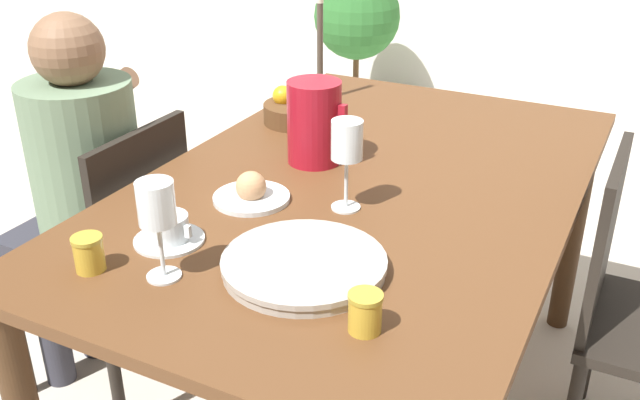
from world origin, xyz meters
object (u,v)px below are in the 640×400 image
(jam_jar_amber, at_px, (365,311))
(potted_plant, at_px, (357,24))
(serving_tray, at_px, (304,265))
(bread_plate, at_px, (251,192))
(chair_person_side, at_px, (117,256))
(wine_glass_juice, at_px, (157,209))
(candlestick_tall, at_px, (320,57))
(jam_jar_red, at_px, (89,252))
(fruit_bowl, at_px, (296,110))
(red_pitcher, at_px, (314,122))
(wine_glass_water, at_px, (347,144))
(person_seated, at_px, (81,183))
(teacup_near_person, at_px, (168,231))

(jam_jar_amber, xyz_separation_m, potted_plant, (-1.37, 3.04, -0.24))
(serving_tray, height_order, bread_plate, bread_plate)
(chair_person_side, xyz_separation_m, jam_jar_amber, (0.95, -0.40, 0.36))
(wine_glass_juice, distance_m, candlestick_tall, 1.13)
(jam_jar_red, bearing_deg, fruit_bowl, 92.83)
(chair_person_side, relative_size, fruit_bowl, 4.43)
(chair_person_side, distance_m, red_pitcher, 0.72)
(potted_plant, bearing_deg, wine_glass_juice, -72.61)
(serving_tray, height_order, jam_jar_amber, jam_jar_amber)
(wine_glass_water, distance_m, wine_glass_juice, 0.47)
(jam_jar_red, height_order, candlestick_tall, candlestick_tall)
(chair_person_side, relative_size, person_seated, 0.75)
(bread_plate, bearing_deg, potted_plant, 109.06)
(wine_glass_water, relative_size, jam_jar_amber, 2.91)
(red_pitcher, relative_size, bread_plate, 1.20)
(red_pitcher, distance_m, teacup_near_person, 0.54)
(teacup_near_person, relative_size, jam_jar_red, 2.03)
(red_pitcher, bearing_deg, chair_person_side, -156.92)
(red_pitcher, distance_m, wine_glass_juice, 0.64)
(potted_plant, bearing_deg, person_seated, -82.72)
(jam_jar_amber, xyz_separation_m, candlestick_tall, (-0.64, 1.09, 0.11))
(chair_person_side, height_order, jam_jar_amber, chair_person_side)
(potted_plant, bearing_deg, fruit_bowl, -70.57)
(wine_glass_juice, relative_size, serving_tray, 0.62)
(wine_glass_juice, height_order, potted_plant, wine_glass_juice)
(chair_person_side, height_order, wine_glass_juice, wine_glass_juice)
(chair_person_side, relative_size, red_pitcher, 3.98)
(jam_jar_red, bearing_deg, potted_plant, 104.68)
(wine_glass_water, height_order, jam_jar_amber, wine_glass_water)
(red_pitcher, height_order, serving_tray, red_pitcher)
(jam_jar_red, bearing_deg, serving_tray, 25.95)
(bread_plate, distance_m, jam_jar_red, 0.43)
(candlestick_tall, xyz_separation_m, potted_plant, (-0.74, 1.95, -0.35))
(jam_jar_amber, bearing_deg, wine_glass_water, 118.93)
(serving_tray, bearing_deg, jam_jar_amber, -33.67)
(chair_person_side, relative_size, bread_plate, 4.76)
(person_seated, bearing_deg, serving_tray, -107.18)
(wine_glass_juice, height_order, serving_tray, wine_glass_juice)
(potted_plant, bearing_deg, wine_glass_water, -66.44)
(serving_tray, xyz_separation_m, jam_jar_red, (-0.38, -0.18, 0.03))
(bread_plate, bearing_deg, fruit_bowl, 107.50)
(wine_glass_water, distance_m, teacup_near_person, 0.43)
(red_pitcher, bearing_deg, candlestick_tall, 115.16)
(jam_jar_amber, bearing_deg, teacup_near_person, 168.67)
(serving_tray, bearing_deg, jam_jar_red, -154.05)
(person_seated, height_order, potted_plant, person_seated)
(wine_glass_juice, distance_m, serving_tray, 0.30)
(red_pitcher, xyz_separation_m, potted_plant, (-0.96, 2.42, -0.31))
(chair_person_side, height_order, bread_plate, chair_person_side)
(person_seated, relative_size, wine_glass_juice, 5.72)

